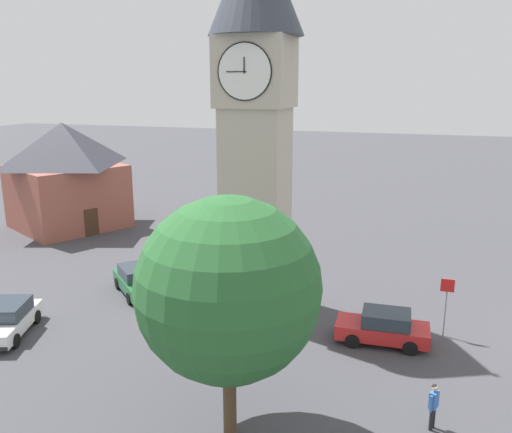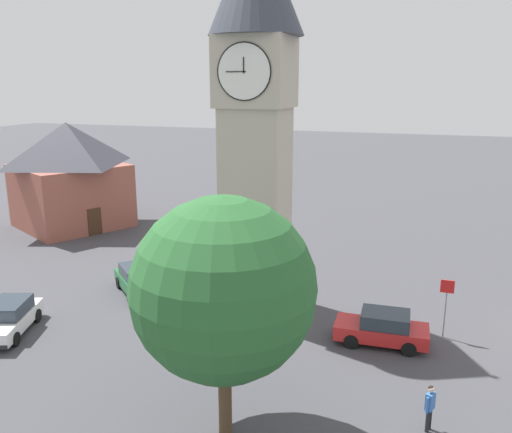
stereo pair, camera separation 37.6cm
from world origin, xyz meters
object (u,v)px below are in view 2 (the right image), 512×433
object	(u,v)px
car_red_corner	(382,328)
tree	(223,289)
building_terrace_right	(70,174)
clock_tower	(256,89)
car_white_side	(9,318)
car_silver_kerb	(138,280)
pedestrian	(430,404)
car_blue_kerb	(195,252)
road_sign	(446,299)

from	to	relation	value
car_red_corner	tree	distance (m)	10.15
building_terrace_right	car_red_corner	bearing A→B (deg)	154.18
clock_tower	car_white_side	distance (m)	15.84
car_silver_kerb	building_terrace_right	size ratio (longest dim) A/B	0.39
car_silver_kerb	pedestrian	xyz separation A→B (m)	(-15.58, 7.48, 0.25)
building_terrace_right	pedestrian	bearing A→B (deg)	146.89
building_terrace_right	car_silver_kerb	bearing A→B (deg)	139.03
pedestrian	tree	size ratio (longest dim) A/B	0.21
car_blue_kerb	car_white_side	size ratio (longest dim) A/B	1.00
car_red_corner	car_white_side	distance (m)	17.23
car_blue_kerb	road_sign	world-z (taller)	road_sign
tree	car_white_side	bearing A→B (deg)	-16.24
car_blue_kerb	pedestrian	world-z (taller)	pedestrian
clock_tower	tree	size ratio (longest dim) A/B	2.34
car_blue_kerb	tree	size ratio (longest dim) A/B	0.55
road_sign	tree	bearing A→B (deg)	53.98
car_silver_kerb	pedestrian	world-z (taller)	pedestrian
car_blue_kerb	road_sign	xyz separation A→B (m)	(-15.14, 5.64, 1.14)
car_silver_kerb	tree	world-z (taller)	tree
clock_tower	car_white_side	world-z (taller)	clock_tower
car_silver_kerb	pedestrian	bearing A→B (deg)	154.35
car_white_side	pedestrian	distance (m)	18.79
clock_tower	car_red_corner	xyz separation A→B (m)	(-6.72, 2.30, -10.33)
car_white_side	tree	world-z (taller)	tree
tree	car_silver_kerb	bearing A→B (deg)	-46.97
car_white_side	clock_tower	bearing A→B (deg)	-145.72
clock_tower	building_terrace_right	distance (m)	22.75
pedestrian	tree	world-z (taller)	tree
clock_tower	car_red_corner	world-z (taller)	clock_tower
tree	road_sign	world-z (taller)	tree
car_blue_kerb	building_terrace_right	xyz separation A→B (m)	(13.37, -5.34, 3.52)
tree	road_sign	bearing A→B (deg)	-126.02
car_red_corner	pedestrian	xyz separation A→B (m)	(-2.10, 5.73, 0.25)
clock_tower	tree	bearing A→B (deg)	103.03
clock_tower	car_silver_kerb	world-z (taller)	clock_tower
pedestrian	road_sign	bearing A→B (deg)	-94.19
car_blue_kerb	building_terrace_right	size ratio (longest dim) A/B	0.42
car_silver_kerb	car_white_side	size ratio (longest dim) A/B	0.93
car_silver_kerb	car_red_corner	world-z (taller)	same
pedestrian	building_terrace_right	xyz separation A→B (m)	(27.98, -18.25, 3.27)
car_blue_kerb	building_terrace_right	bearing A→B (deg)	-21.76
tree	building_terrace_right	bearing A→B (deg)	-43.66
tree	pedestrian	bearing A→B (deg)	-160.22
car_white_side	building_terrace_right	size ratio (longest dim) A/B	0.42
clock_tower	car_red_corner	bearing A→B (deg)	161.09
pedestrian	car_blue_kerb	bearing A→B (deg)	-41.47
car_red_corner	pedestrian	bearing A→B (deg)	110.14
building_terrace_right	tree	bearing A→B (deg)	136.34
clock_tower	tree	world-z (taller)	clock_tower
pedestrian	building_terrace_right	world-z (taller)	building_terrace_right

